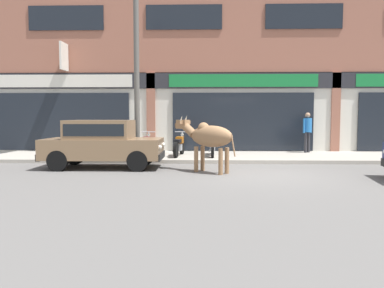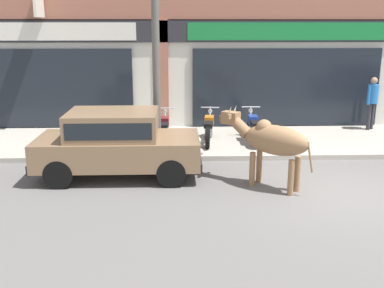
{
  "view_description": "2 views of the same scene",
  "coord_description": "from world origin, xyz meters",
  "px_view_note": "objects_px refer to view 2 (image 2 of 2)",
  "views": [
    {
      "loc": [
        -1.69,
        -10.11,
        1.57
      ],
      "look_at": [
        -1.99,
        1.0,
        0.75
      ],
      "focal_mm": 35.0,
      "sensor_mm": 36.0,
      "label": 1
    },
    {
      "loc": [
        -3.4,
        -8.33,
        3.26
      ],
      "look_at": [
        -3.08,
        1.0,
        0.76
      ],
      "focal_mm": 42.0,
      "sensor_mm": 36.0,
      "label": 2
    }
  ],
  "objects_px": {
    "cow": "(271,140)",
    "motorcycle_2": "(253,128)",
    "motorcycle_0": "(164,130)",
    "pedestrian": "(372,98)",
    "motorcycle_1": "(209,129)",
    "car_1": "(117,141)",
    "utility_pole": "(155,28)"
  },
  "relations": [
    {
      "from": "motorcycle_2",
      "to": "motorcycle_1",
      "type": "bearing_deg",
      "value": -178.25
    },
    {
      "from": "motorcycle_0",
      "to": "pedestrian",
      "type": "relative_size",
      "value": 1.13
    },
    {
      "from": "motorcycle_0",
      "to": "motorcycle_1",
      "type": "distance_m",
      "value": 1.22
    },
    {
      "from": "motorcycle_2",
      "to": "pedestrian",
      "type": "height_order",
      "value": "pedestrian"
    },
    {
      "from": "motorcycle_1",
      "to": "motorcycle_2",
      "type": "bearing_deg",
      "value": 1.75
    },
    {
      "from": "motorcycle_0",
      "to": "motorcycle_2",
      "type": "bearing_deg",
      "value": 2.86
    },
    {
      "from": "cow",
      "to": "car_1",
      "type": "xyz_separation_m",
      "value": [
        -3.21,
        0.81,
        -0.19
      ]
    },
    {
      "from": "car_1",
      "to": "motorcycle_0",
      "type": "distance_m",
      "value": 2.54
    },
    {
      "from": "cow",
      "to": "utility_pole",
      "type": "xyz_separation_m",
      "value": [
        -2.38,
        2.16,
        2.16
      ]
    },
    {
      "from": "motorcycle_2",
      "to": "utility_pole",
      "type": "relative_size",
      "value": 0.3
    },
    {
      "from": "motorcycle_1",
      "to": "utility_pole",
      "type": "distance_m",
      "value": 3.16
    },
    {
      "from": "car_1",
      "to": "utility_pole",
      "type": "bearing_deg",
      "value": 58.35
    },
    {
      "from": "car_1",
      "to": "motorcycle_1",
      "type": "bearing_deg",
      "value": 47.81
    },
    {
      "from": "utility_pole",
      "to": "motorcycle_0",
      "type": "bearing_deg",
      "value": 81.93
    },
    {
      "from": "pedestrian",
      "to": "utility_pole",
      "type": "xyz_separation_m",
      "value": [
        -6.41,
        -2.45,
        2.06
      ]
    },
    {
      "from": "car_1",
      "to": "motorcycle_2",
      "type": "relative_size",
      "value": 2.0
    },
    {
      "from": "motorcycle_2",
      "to": "utility_pole",
      "type": "distance_m",
      "value": 3.86
    },
    {
      "from": "cow",
      "to": "utility_pole",
      "type": "height_order",
      "value": "utility_pole"
    },
    {
      "from": "motorcycle_1",
      "to": "motorcycle_2",
      "type": "relative_size",
      "value": 1.0
    },
    {
      "from": "motorcycle_0",
      "to": "car_1",
      "type": "bearing_deg",
      "value": -112.66
    },
    {
      "from": "car_1",
      "to": "pedestrian",
      "type": "distance_m",
      "value": 8.19
    },
    {
      "from": "motorcycle_0",
      "to": "cow",
      "type": "bearing_deg",
      "value": -54.41
    },
    {
      "from": "motorcycle_2",
      "to": "pedestrian",
      "type": "xyz_separation_m",
      "value": [
        3.83,
        1.36,
        0.6
      ]
    },
    {
      "from": "car_1",
      "to": "motorcycle_0",
      "type": "height_order",
      "value": "car_1"
    },
    {
      "from": "motorcycle_1",
      "to": "pedestrian",
      "type": "bearing_deg",
      "value": 15.41
    },
    {
      "from": "cow",
      "to": "utility_pole",
      "type": "distance_m",
      "value": 3.87
    },
    {
      "from": "cow",
      "to": "motorcycle_2",
      "type": "height_order",
      "value": "cow"
    },
    {
      "from": "car_1",
      "to": "utility_pole",
      "type": "height_order",
      "value": "utility_pole"
    },
    {
      "from": "pedestrian",
      "to": "motorcycle_2",
      "type": "bearing_deg",
      "value": -160.5
    },
    {
      "from": "car_1",
      "to": "motorcycle_2",
      "type": "xyz_separation_m",
      "value": [
        3.41,
        2.45,
        -0.3
      ]
    },
    {
      "from": "cow",
      "to": "motorcycle_2",
      "type": "distance_m",
      "value": 3.3
    },
    {
      "from": "car_1",
      "to": "motorcycle_0",
      "type": "xyz_separation_m",
      "value": [
        0.97,
        2.32,
        -0.3
      ]
    }
  ]
}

